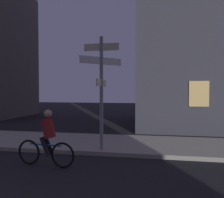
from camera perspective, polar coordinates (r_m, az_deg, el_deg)
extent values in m
cube|color=gray|center=(9.81, -9.02, -10.22)|extent=(40.00, 3.16, 0.14)
cylinder|color=gray|center=(8.00, -2.57, 1.35)|extent=(0.12, 0.12, 3.82)
cube|color=beige|center=(8.14, -2.58, 12.42)|extent=(1.20, 0.03, 0.24)
cube|color=white|center=(8.06, -2.58, 9.19)|extent=(1.18, 1.18, 0.24)
cube|color=beige|center=(8.00, -2.57, 3.92)|extent=(0.03, 1.33, 0.24)
torus|color=black|center=(7.43, -19.39, -11.97)|extent=(0.72, 0.15, 0.72)
torus|color=black|center=(6.84, -11.84, -13.11)|extent=(0.72, 0.15, 0.72)
cylinder|color=#1959A5|center=(7.07, -15.80, -10.58)|extent=(1.00, 0.17, 0.04)
cylinder|color=maroon|center=(6.92, -15.14, -6.83)|extent=(0.49, 0.37, 0.61)
sphere|color=tan|center=(6.87, -15.17, -3.41)|extent=(0.22, 0.22, 0.22)
cylinder|color=black|center=(6.97, -15.86, -11.00)|extent=(0.35, 0.16, 0.55)
cylinder|color=black|center=(7.12, -15.05, -10.72)|extent=(0.35, 0.16, 0.55)
cube|color=#F2C672|center=(11.79, 20.22, 1.18)|extent=(0.90, 0.06, 1.20)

